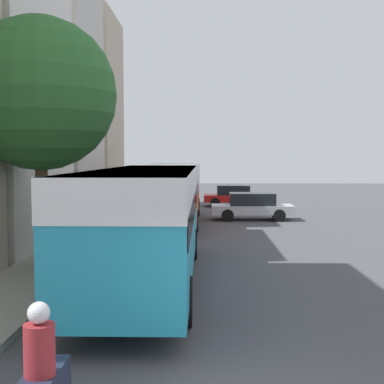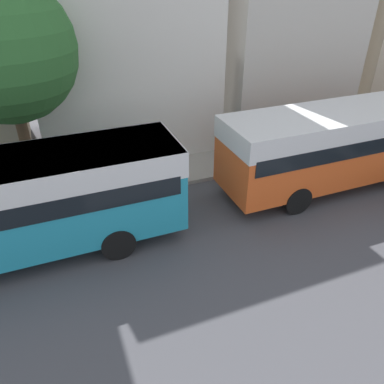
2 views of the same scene
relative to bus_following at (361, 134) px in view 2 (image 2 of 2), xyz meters
name	(u,v)px [view 2 (image 2 of 2)]	position (x,y,z in m)	size (l,w,h in m)	color
building_midblock	(114,15)	(-7.23, -7.32, 3.57)	(6.15, 7.40, 11.03)	silver
bus_following	(361,134)	(0.00, 0.00, 0.00)	(2.56, 10.82, 2.98)	#EA5B23
pedestrian_walking_away	(237,133)	(-3.69, -3.15, -0.93)	(0.42, 0.42, 1.71)	#232838
street_tree	(2,50)	(-3.17, -11.51, 3.20)	(4.39, 4.39, 7.21)	brown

